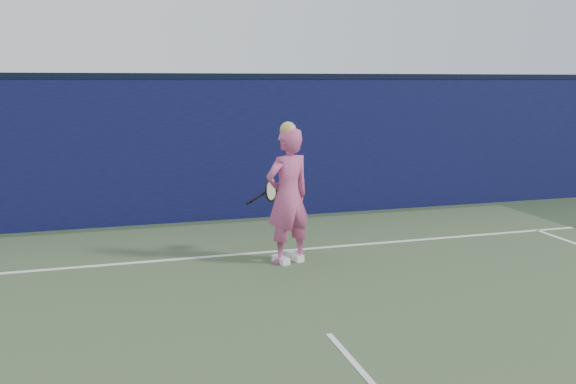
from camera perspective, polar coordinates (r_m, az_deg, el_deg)
name	(u,v)px	position (r m, az deg, el deg)	size (l,w,h in m)	color
ground	(370,382)	(5.35, 7.69, -17.24)	(80.00, 80.00, 0.00)	#2D4228
backstop_wall	(224,150)	(11.06, -5.97, 3.97)	(24.00, 0.40, 2.50)	#0C0D35
wall_cap	(223,76)	(10.99, -6.10, 10.72)	(24.00, 0.42, 0.10)	black
player	(288,196)	(8.26, 0.00, -0.35)	(0.79, 0.64, 1.94)	#CC4F87
racket	(269,191)	(8.65, -1.76, 0.05)	(0.54, 0.38, 0.33)	black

